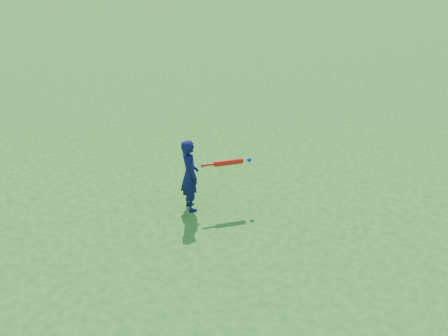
% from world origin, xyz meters
% --- Properties ---
extents(ground, '(80.00, 80.00, 0.00)m').
position_xyz_m(ground, '(0.00, 0.00, 0.00)').
color(ground, '#236A19').
rests_on(ground, ground).
extents(child, '(0.29, 0.41, 1.06)m').
position_xyz_m(child, '(-0.61, 0.56, 0.53)').
color(child, '#0E1042').
rests_on(child, ground).
extents(bat_swing, '(0.73, 0.20, 0.08)m').
position_xyz_m(bat_swing, '(-0.06, 0.40, 0.68)').
color(bat_swing, red).
rests_on(bat_swing, ground).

